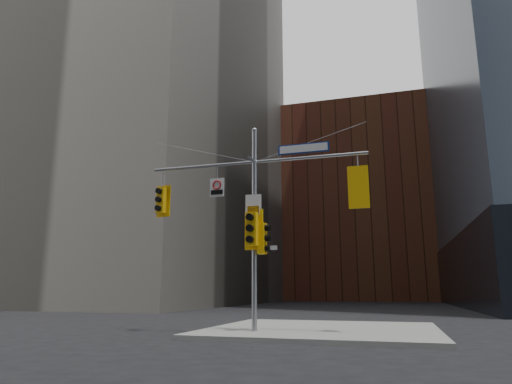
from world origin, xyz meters
The scene contains 13 objects.
ground centered at (0.00, 0.00, 0.00)m, with size 160.00×160.00×0.00m, color black.
sidewalk_corner centered at (2.00, 4.00, 0.07)m, with size 8.00×8.00×0.15m, color gray.
brick_midrise centered at (0.00, 58.00, 14.00)m, with size 26.00×20.00×28.00m, color brown.
signal_assembly centered at (0.00, 1.99, 4.42)m, with size 8.00×0.80×7.30m.
traffic_light_west_arm centered at (-3.68, 2.01, 4.80)m, with size 0.58×0.49×1.22m.
traffic_light_east_arm centered at (3.63, 1.99, 4.80)m, with size 0.68×0.53×1.43m.
traffic_light_pole_side centered at (0.33, 2.00, 3.23)m, with size 0.43×0.37×1.07m.
traffic_light_pole_front centered at (0.00, 1.73, 3.54)m, with size 0.67×0.55×1.41m.
street_sign_blade centered at (1.80, 2.00, 6.35)m, with size 1.81×0.07×0.35m.
regulatory_sign_arm centered at (-1.42, 1.97, 5.17)m, with size 0.55×0.07×0.69m.
regulatory_sign_pole centered at (0.00, 1.88, 4.39)m, with size 0.57×0.07×0.74m.
street_blade_ew centered at (0.45, 2.00, 2.90)m, with size 0.73×0.05×0.15m.
street_blade_ns centered at (0.00, 2.45, 2.80)m, with size 0.06×0.67×0.13m.
Camera 1 is at (4.61, -13.13, 1.50)m, focal length 32.00 mm.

